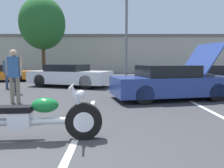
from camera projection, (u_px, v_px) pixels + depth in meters
parking_stripe_middle at (82, 127)px, 4.56m from camera, size 0.12×5.96×0.01m
far_building at (101, 53)px, 26.76m from camera, size 32.00×4.20×4.40m
light_pole at (128, 15)px, 15.61m from camera, size 1.21×0.28×8.49m
tree_background at (43, 23)px, 19.66m from camera, size 4.07×4.07×7.09m
motorcycle at (29, 118)px, 3.76m from camera, size 2.53×0.70×0.96m
show_car_hood_open at (172, 82)px, 7.88m from camera, size 4.44×2.61×2.02m
parked_car_mid_right_row at (71, 76)px, 11.84m from camera, size 4.66×3.15×1.19m
parked_car_mid_left_row at (0, 73)px, 14.97m from camera, size 4.62×2.58×1.11m
parked_car_right_row at (208, 75)px, 13.30m from camera, size 4.28×2.50×1.11m
spectator_near_motorcycle at (14, 70)px, 9.24m from camera, size 0.52×0.22×1.68m
spectator_by_show_car at (9, 70)px, 10.82m from camera, size 0.52×0.21×1.59m
spectator_midground at (15, 71)px, 7.05m from camera, size 0.52×0.23×1.74m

